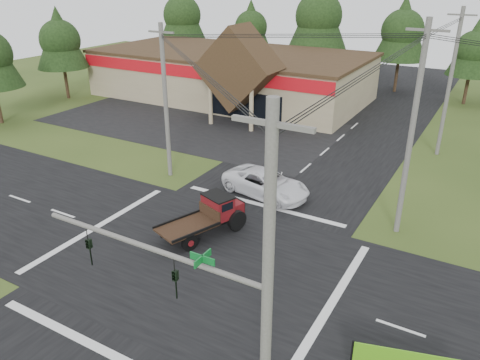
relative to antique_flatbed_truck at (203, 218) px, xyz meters
The scene contains 18 objects.
ground 2.75m from the antique_flatbed_truck, 61.11° to the right, with size 120.00×120.00×0.00m, color #2E4117.
road_ns 2.75m from the antique_flatbed_truck, 61.11° to the right, with size 12.00×120.00×0.02m, color black.
road_ew 2.75m from the antique_flatbed_truck, 61.11° to the right, with size 120.00×12.00×0.02m, color black.
parking_apron 21.12m from the antique_flatbed_truck, 127.28° to the left, with size 28.00×14.00×0.02m, color black.
cvs_building 30.99m from the antique_flatbed_truck, 117.90° to the left, with size 30.40×18.20×9.19m.
traffic_signal_mast 12.46m from the antique_flatbed_truck, 54.07° to the right, with size 8.12×0.24×7.00m.
utility_pole_nr 13.83m from the antique_flatbed_truck, 48.09° to the right, with size 2.00×0.30×11.00m.
utility_pole_nw 9.90m from the antique_flatbed_truck, 139.53° to the left, with size 2.00×0.30×10.50m.
utility_pole_ne 11.90m from the antique_flatbed_truck, 32.08° to the left, with size 2.00×0.30×11.50m.
utility_pole_n 22.32m from the antique_flatbed_truck, 65.00° to the left, with size 2.00×0.30×11.20m.
tree_row_a 48.00m from the antique_flatbed_truck, 127.29° to the left, with size 6.72×6.72×12.12m.
tree_row_b 44.35m from the antique_flatbed_truck, 115.27° to the left, with size 5.60×5.60×10.10m.
tree_row_c 40.49m from the antique_flatbed_truck, 102.75° to the left, with size 7.28×7.28×13.13m.
tree_row_d 40.30m from the antique_flatbed_truck, 88.24° to the left, with size 6.16×6.16×11.11m.
tree_row_e 39.21m from the antique_flatbed_truck, 76.28° to the left, with size 5.04×5.04×9.09m.
tree_side_w 35.99m from the antique_flatbed_truck, 149.98° to the left, with size 5.60×5.60×10.10m.
antique_flatbed_truck is the anchor object (origin of this frame).
white_pickup 6.31m from the antique_flatbed_truck, 83.74° to the left, with size 2.73×5.93×1.65m, color white.
Camera 1 is at (11.76, -16.34, 13.44)m, focal length 35.00 mm.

